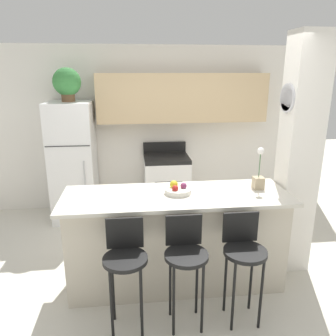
% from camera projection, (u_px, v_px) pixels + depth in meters
% --- Properties ---
extents(ground_plane, '(14.00, 14.00, 0.00)m').
position_uv_depth(ground_plane, '(176.00, 280.00, 3.52)').
color(ground_plane, beige).
extents(wall_back, '(5.60, 0.38, 2.55)m').
position_uv_depth(wall_back, '(168.00, 116.00, 5.14)').
color(wall_back, white).
rests_on(wall_back, ground_plane).
extents(pillar_right, '(0.38, 0.32, 2.55)m').
position_uv_depth(pillar_right, '(298.00, 158.00, 3.47)').
color(pillar_right, white).
rests_on(pillar_right, ground_plane).
extents(counter_bar, '(2.26, 0.76, 0.99)m').
position_uv_depth(counter_bar, '(176.00, 239.00, 3.38)').
color(counter_bar, beige).
rests_on(counter_bar, ground_plane).
extents(refrigerator, '(0.62, 0.73, 1.75)m').
position_uv_depth(refrigerator, '(74.00, 162.00, 4.84)').
color(refrigerator, white).
rests_on(refrigerator, ground_plane).
extents(stove_range, '(0.68, 0.63, 1.07)m').
position_uv_depth(stove_range, '(166.00, 184.00, 5.15)').
color(stove_range, white).
rests_on(stove_range, ground_plane).
extents(bar_stool_left, '(0.37, 0.37, 0.98)m').
position_uv_depth(bar_stool_left, '(125.00, 259.00, 2.72)').
color(bar_stool_left, black).
rests_on(bar_stool_left, ground_plane).
extents(bar_stool_mid, '(0.37, 0.37, 0.98)m').
position_uv_depth(bar_stool_mid, '(186.00, 256.00, 2.78)').
color(bar_stool_mid, black).
rests_on(bar_stool_mid, ground_plane).
extents(bar_stool_right, '(0.37, 0.37, 0.98)m').
position_uv_depth(bar_stool_right, '(244.00, 252.00, 2.83)').
color(bar_stool_right, black).
rests_on(bar_stool_right, ground_plane).
extents(potted_plant_on_fridge, '(0.39, 0.39, 0.46)m').
position_uv_depth(potted_plant_on_fridge, '(67.00, 83.00, 4.52)').
color(potted_plant_on_fridge, brown).
rests_on(potted_plant_on_fridge, refrigerator).
extents(orchid_vase, '(0.10, 0.10, 0.44)m').
position_uv_depth(orchid_vase, '(259.00, 177.00, 3.36)').
color(orchid_vase, tan).
rests_on(orchid_vase, counter_bar).
extents(fruit_bowl, '(0.27, 0.27, 0.12)m').
position_uv_depth(fruit_bowl, '(178.00, 190.00, 3.26)').
color(fruit_bowl, silver).
rests_on(fruit_bowl, counter_bar).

